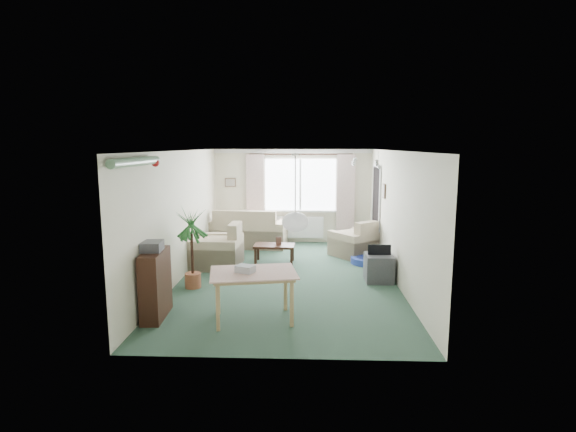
{
  "coord_description": "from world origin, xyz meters",
  "views": [
    {
      "loc": [
        0.34,
        -8.22,
        2.5
      ],
      "look_at": [
        0.0,
        0.3,
        1.15
      ],
      "focal_mm": 28.0,
      "sensor_mm": 36.0,
      "label": 1
    }
  ],
  "objects_px": {
    "sofa": "(248,227)",
    "houseplant": "(192,249)",
    "coffee_table": "(274,254)",
    "dining_table": "(254,297)",
    "bookshelf": "(156,284)",
    "pet_bed": "(367,260)",
    "tv_cube": "(379,268)",
    "armchair_left": "(217,245)",
    "armchair_corner": "(355,238)"
  },
  "relations": [
    {
      "from": "dining_table",
      "to": "tv_cube",
      "type": "relative_size",
      "value": 2.02
    },
    {
      "from": "sofa",
      "to": "bookshelf",
      "type": "bearing_deg",
      "value": 85.51
    },
    {
      "from": "sofa",
      "to": "houseplant",
      "type": "xyz_separation_m",
      "value": [
        -0.55,
        -3.37,
        0.23
      ]
    },
    {
      "from": "bookshelf",
      "to": "pet_bed",
      "type": "bearing_deg",
      "value": 39.13
    },
    {
      "from": "armchair_corner",
      "to": "houseplant",
      "type": "distance_m",
      "value": 3.98
    },
    {
      "from": "coffee_table",
      "to": "houseplant",
      "type": "height_order",
      "value": "houseplant"
    },
    {
      "from": "houseplant",
      "to": "tv_cube",
      "type": "xyz_separation_m",
      "value": [
        3.35,
        0.52,
        -0.46
      ]
    },
    {
      "from": "houseplant",
      "to": "tv_cube",
      "type": "distance_m",
      "value": 3.42
    },
    {
      "from": "coffee_table",
      "to": "armchair_left",
      "type": "bearing_deg",
      "value": -163.58
    },
    {
      "from": "bookshelf",
      "to": "armchair_left",
      "type": "bearing_deg",
      "value": 80.09
    },
    {
      "from": "bookshelf",
      "to": "houseplant",
      "type": "height_order",
      "value": "houseplant"
    },
    {
      "from": "coffee_table",
      "to": "bookshelf",
      "type": "height_order",
      "value": "bookshelf"
    },
    {
      "from": "sofa",
      "to": "tv_cube",
      "type": "relative_size",
      "value": 3.43
    },
    {
      "from": "armchair_corner",
      "to": "tv_cube",
      "type": "bearing_deg",
      "value": 58.56
    },
    {
      "from": "coffee_table",
      "to": "pet_bed",
      "type": "relative_size",
      "value": 1.27
    },
    {
      "from": "houseplant",
      "to": "sofa",
      "type": "bearing_deg",
      "value": 80.74
    },
    {
      "from": "houseplant",
      "to": "coffee_table",
      "type": "bearing_deg",
      "value": 53.43
    },
    {
      "from": "bookshelf",
      "to": "dining_table",
      "type": "distance_m",
      "value": 1.45
    },
    {
      "from": "armchair_left",
      "to": "houseplant",
      "type": "height_order",
      "value": "houseplant"
    },
    {
      "from": "bookshelf",
      "to": "tv_cube",
      "type": "distance_m",
      "value": 4.03
    },
    {
      "from": "pet_bed",
      "to": "bookshelf",
      "type": "bearing_deg",
      "value": -137.82
    },
    {
      "from": "pet_bed",
      "to": "coffee_table",
      "type": "bearing_deg",
      "value": 179.75
    },
    {
      "from": "bookshelf",
      "to": "armchair_corner",
      "type": "bearing_deg",
      "value": 46.15
    },
    {
      "from": "armchair_left",
      "to": "pet_bed",
      "type": "distance_m",
      "value": 3.19
    },
    {
      "from": "sofa",
      "to": "bookshelf",
      "type": "distance_m",
      "value": 4.82
    },
    {
      "from": "houseplant",
      "to": "pet_bed",
      "type": "bearing_deg",
      "value": 28.27
    },
    {
      "from": "coffee_table",
      "to": "dining_table",
      "type": "distance_m",
      "value": 3.23
    },
    {
      "from": "armchair_left",
      "to": "bookshelf",
      "type": "relative_size",
      "value": 1.03
    },
    {
      "from": "sofa",
      "to": "coffee_table",
      "type": "relative_size",
      "value": 2.19
    },
    {
      "from": "sofa",
      "to": "tv_cube",
      "type": "bearing_deg",
      "value": 138.79
    },
    {
      "from": "tv_cube",
      "to": "pet_bed",
      "type": "xyz_separation_m",
      "value": [
        -0.05,
        1.26,
        -0.18
      ]
    },
    {
      "from": "armchair_left",
      "to": "dining_table",
      "type": "relative_size",
      "value": 0.92
    },
    {
      "from": "houseplant",
      "to": "dining_table",
      "type": "height_order",
      "value": "houseplant"
    },
    {
      "from": "armchair_corner",
      "to": "dining_table",
      "type": "relative_size",
      "value": 0.83
    },
    {
      "from": "sofa",
      "to": "armchair_corner",
      "type": "relative_size",
      "value": 2.04
    },
    {
      "from": "sofa",
      "to": "houseplant",
      "type": "height_order",
      "value": "houseplant"
    },
    {
      "from": "dining_table",
      "to": "bookshelf",
      "type": "bearing_deg",
      "value": 177.84
    },
    {
      "from": "sofa",
      "to": "pet_bed",
      "type": "bearing_deg",
      "value": 154.18
    },
    {
      "from": "bookshelf",
      "to": "pet_bed",
      "type": "xyz_separation_m",
      "value": [
        3.49,
        3.16,
        -0.43
      ]
    },
    {
      "from": "armchair_left",
      "to": "armchair_corner",
      "type": "bearing_deg",
      "value": 110.69
    },
    {
      "from": "bookshelf",
      "to": "dining_table",
      "type": "bearing_deg",
      "value": -5.21
    },
    {
      "from": "houseplant",
      "to": "dining_table",
      "type": "relative_size",
      "value": 1.27
    },
    {
      "from": "coffee_table",
      "to": "dining_table",
      "type": "height_order",
      "value": "dining_table"
    },
    {
      "from": "sofa",
      "to": "coffee_table",
      "type": "bearing_deg",
      "value": 120.28
    },
    {
      "from": "sofa",
      "to": "tv_cube",
      "type": "height_order",
      "value": "sofa"
    },
    {
      "from": "houseplant",
      "to": "dining_table",
      "type": "xyz_separation_m",
      "value": [
        1.25,
        -1.44,
        -0.36
      ]
    },
    {
      "from": "armchair_left",
      "to": "bookshelf",
      "type": "distance_m",
      "value": 2.85
    },
    {
      "from": "sofa",
      "to": "coffee_table",
      "type": "xyz_separation_m",
      "value": [
        0.77,
        -1.59,
        -0.28
      ]
    },
    {
      "from": "sofa",
      "to": "pet_bed",
      "type": "relative_size",
      "value": 2.79
    },
    {
      "from": "houseplant",
      "to": "pet_bed",
      "type": "xyz_separation_m",
      "value": [
        3.3,
        1.77,
        -0.64
      ]
    }
  ]
}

